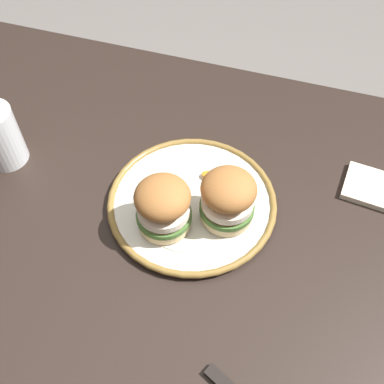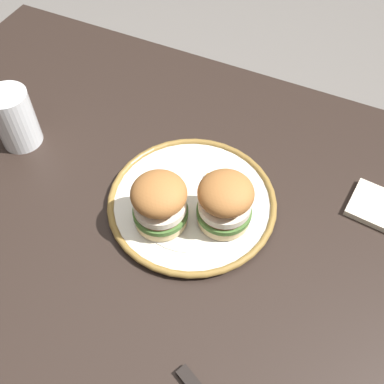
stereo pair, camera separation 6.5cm
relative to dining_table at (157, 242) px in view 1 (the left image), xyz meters
name	(u,v)px [view 1 (the left image)]	position (x,y,z in m)	size (l,w,h in m)	color
ground_plane	(169,347)	(0.00, 0.00, -0.62)	(8.00, 8.00, 0.00)	slate
dining_table	(157,242)	(0.00, 0.00, 0.00)	(1.23, 0.87, 0.72)	black
dinner_plate	(192,202)	(-0.06, -0.04, 0.11)	(0.30, 0.30, 0.02)	silver
sandwich_half_left	(228,198)	(-0.13, -0.02, 0.17)	(0.12, 0.12, 0.10)	beige
sandwich_half_right	(163,206)	(-0.03, 0.02, 0.17)	(0.11, 0.11, 0.10)	beige
orange_peel_curled	(165,186)	(0.00, -0.05, 0.12)	(0.05, 0.05, 0.01)	orange
orange_peel_strip_long	(220,178)	(-0.09, -0.09, 0.12)	(0.07, 0.03, 0.01)	orange
drinking_glass	(0,139)	(0.31, -0.04, 0.15)	(0.08, 0.08, 0.12)	white
folded_napkin	(383,191)	(-0.38, -0.17, 0.11)	(0.14, 0.09, 0.01)	beige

